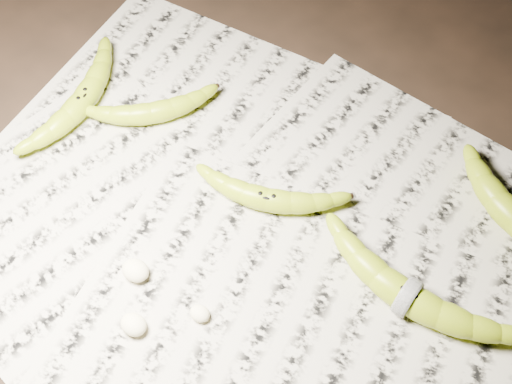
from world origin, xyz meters
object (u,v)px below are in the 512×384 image
Objects in this scene: banana_left_a at (82,99)px; banana_center at (267,198)px; banana_left_b at (151,111)px; banana_taped at (408,296)px.

banana_center is at bearing -97.07° from banana_left_a.
banana_left_a is at bearing 155.96° from banana_left_b.
banana_left_b is at bearing -76.53° from banana_left_a.
banana_taped is at bearing -26.65° from banana_center.
banana_left_a is 0.53m from banana_taped.
banana_left_b is (0.09, 0.04, -0.00)m from banana_left_a.
banana_left_a is 1.23× the size of banana_left_b.
banana_left_b is 0.44m from banana_taped.
banana_left_a is 1.14× the size of banana_center.
banana_taped is (0.53, -0.01, 0.00)m from banana_left_a.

